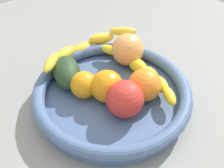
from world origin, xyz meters
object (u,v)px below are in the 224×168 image
Objects in this scene: banana_draped_right at (85,47)px; orange_mid_right at (144,85)px; avocado_dark at (67,72)px; orange_mid_left at (105,85)px; fruit_bowl at (112,94)px; peach_blush at (128,50)px; tomato_red at (125,99)px; banana_draped_left at (141,70)px; orange_front at (84,85)px.

orange_mid_right reaches higher than banana_draped_right.
avocado_dark is (8.09, 4.66, -0.27)cm from banana_draped_right.
orange_mid_right is at bearing 123.20° from avocado_dark.
fruit_bowl is at bearing 160.41° from orange_mid_left.
orange_mid_left reaches higher than banana_draped_right.
peach_blush reaches higher than tomato_red.
tomato_red is at bearing 75.92° from fruit_bowl.
orange_front is (12.39, -3.79, 0.56)cm from banana_draped_left.
orange_front is at bearing -43.97° from orange_mid_right.
orange_mid_right reaches higher than orange_front.
orange_mid_right is 0.93× the size of tomato_red.
orange_front is 0.78× the size of tomato_red.
orange_front is 11.89cm from orange_mid_right.
avocado_dark is at bearing -76.86° from tomato_red.
peach_blush is (-1.53, -5.95, 1.47)cm from banana_draped_left.
banana_draped_right is at bearing -127.36° from orange_front.
orange_mid_right reaches higher than banana_draped_left.
avocado_dark is at bearing -69.44° from orange_mid_left.
fruit_bowl is at bearing -0.90° from banana_draped_left.
tomato_red is (5.65, 0.44, 0.25)cm from orange_mid_right.
banana_draped_right is 3.54× the size of peach_blush.
banana_draped_right is at bearing -150.06° from avocado_dark.
tomato_red is at bearing 27.27° from banana_draped_left.
fruit_bowl is 4.36× the size of peach_blush.
orange_front is 5.44cm from avocado_dark.
fruit_bowl is 4.52× the size of tomato_red.
banana_draped_right is 12.69cm from orange_front.
fruit_bowl is at bearing -104.08° from tomato_red.
fruit_bowl is 10.45cm from avocado_dark.
peach_blush is 15.46cm from tomato_red.
peach_blush is 0.79× the size of avocado_dark.
banana_draped_left is 0.92× the size of banana_draped_right.
banana_draped_left is 3.71× the size of orange_mid_left.
avocado_dark is at bearing -56.80° from orange_mid_right.
orange_mid_left is (4.86, 13.27, 0.20)cm from banana_draped_right.
peach_blush is at bearing 128.14° from banana_draped_right.
tomato_red is at bearing 75.66° from banana_draped_right.
orange_mid_left is 12.31cm from peach_blush.
peach_blush reaches higher than banana_draped_right.
peach_blush is at bearing 167.15° from avocado_dark.
avocado_dark is at bearing -63.38° from fruit_bowl.
fruit_bowl is 1.34× the size of banana_draped_left.
orange_mid_right is 16.35cm from avocado_dark.
tomato_red reaches higher than orange_mid_right.
banana_draped_right reaches higher than banana_draped_left.
banana_draped_left is 12.97cm from orange_front.
banana_draped_left is 10.76cm from tomato_red.
banana_draped_right reaches higher than fruit_bowl.
banana_draped_right reaches higher than avocado_dark.
peach_blush reaches higher than orange_mid_left.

